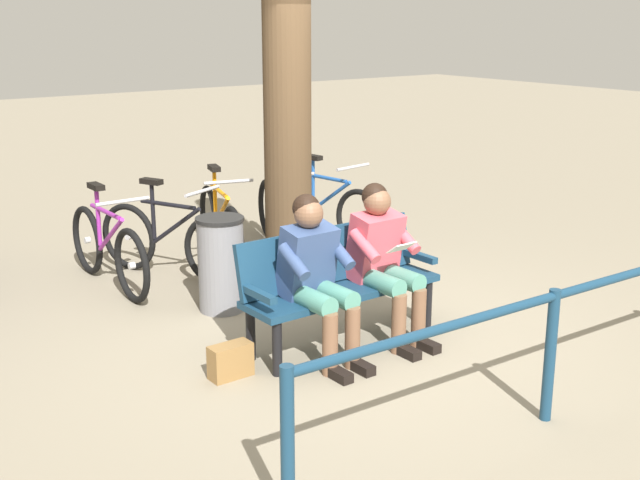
% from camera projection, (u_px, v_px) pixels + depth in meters
% --- Properties ---
extents(ground_plane, '(40.00, 40.00, 0.00)m').
position_uv_depth(ground_plane, '(351.00, 339.00, 6.32)').
color(ground_plane, gray).
extents(bench, '(1.61, 0.52, 0.87)m').
position_uv_depth(bench, '(337.00, 277.00, 6.17)').
color(bench, navy).
rests_on(bench, ground).
extents(person_reading, '(0.50, 0.77, 1.20)m').
position_uv_depth(person_reading, '(383.00, 255.00, 6.19)').
color(person_reading, '#D84C59').
rests_on(person_reading, ground).
extents(person_companion, '(0.50, 0.77, 1.20)m').
position_uv_depth(person_companion, '(316.00, 271.00, 5.81)').
color(person_companion, '#334772').
rests_on(person_companion, ground).
extents(handbag, '(0.30, 0.15, 0.24)m').
position_uv_depth(handbag, '(231.00, 361.00, 5.63)').
color(handbag, olive).
rests_on(handbag, ground).
extents(tree_trunk, '(0.42, 0.42, 3.66)m').
position_uv_depth(tree_trunk, '(287.00, 85.00, 7.10)').
color(tree_trunk, '#4C3823').
rests_on(tree_trunk, ground).
extents(litter_bin, '(0.41, 0.41, 0.81)m').
position_uv_depth(litter_bin, '(221.00, 264.00, 6.84)').
color(litter_bin, slate).
rests_on(litter_bin, ground).
extents(bicycle_silver, '(0.48, 1.67, 0.94)m').
position_uv_depth(bicycle_silver, '(325.00, 209.00, 8.93)').
color(bicycle_silver, black).
rests_on(bicycle_silver, ground).
extents(bicycle_purple, '(0.63, 1.62, 0.94)m').
position_uv_depth(bicycle_purple, '(280.00, 216.00, 8.61)').
color(bicycle_purple, black).
rests_on(bicycle_purple, ground).
extents(bicycle_black, '(0.59, 1.64, 0.94)m').
position_uv_depth(bicycle_black, '(220.00, 225.00, 8.28)').
color(bicycle_black, black).
rests_on(bicycle_black, ground).
extents(bicycle_blue, '(0.78, 1.55, 0.94)m').
position_uv_depth(bicycle_blue, '(170.00, 241.00, 7.70)').
color(bicycle_blue, black).
rests_on(bicycle_blue, ground).
extents(bicycle_orange, '(0.48, 1.68, 0.94)m').
position_uv_depth(bicycle_orange, '(108.00, 249.00, 7.43)').
color(bicycle_orange, black).
rests_on(bicycle_orange, ground).
extents(railing_fence, '(3.86, 0.13, 0.85)m').
position_uv_depth(railing_fence, '(552.00, 327.00, 4.91)').
color(railing_fence, navy).
rests_on(railing_fence, ground).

